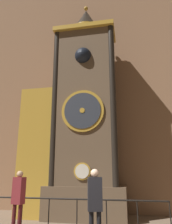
{
  "coord_description": "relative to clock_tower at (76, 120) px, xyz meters",
  "views": [
    {
      "loc": [
        1.49,
        -4.43,
        1.82
      ],
      "look_at": [
        -0.25,
        4.52,
        4.24
      ],
      "focal_mm": 35.0,
      "sensor_mm": 36.0,
      "label": 1
    }
  ],
  "objects": [
    {
      "name": "cathedral_back_wall",
      "position": [
        0.59,
        1.35,
        4.05
      ],
      "size": [
        24.0,
        0.32,
        15.93
      ],
      "color": "#936B4C",
      "rests_on": "ground_plane"
    },
    {
      "name": "visitor_near",
      "position": [
        -1.08,
        -2.61,
        -2.83
      ],
      "size": [
        0.38,
        0.3,
        1.79
      ],
      "rotation": [
        0.0,
        0.0,
        -0.25
      ],
      "color": "#461518",
      "rests_on": "ground_plane"
    },
    {
      "name": "railing_fence",
      "position": [
        0.54,
        -1.97,
        -3.35
      ],
      "size": [
        5.41,
        0.05,
        0.98
      ],
      "color": "black",
      "rests_on": "ground_plane"
    },
    {
      "name": "clock_tower",
      "position": [
        0.0,
        0.0,
        0.0
      ],
      "size": [
        4.36,
        1.81,
        9.65
      ],
      "color": "brown",
      "rests_on": "ground_plane"
    },
    {
      "name": "visitor_far",
      "position": [
        1.32,
        -3.42,
        -2.8
      ],
      "size": [
        0.38,
        0.3,
        1.84
      ],
      "rotation": [
        0.0,
        0.0,
        0.25
      ],
      "color": "black",
      "rests_on": "ground_plane"
    }
  ]
}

